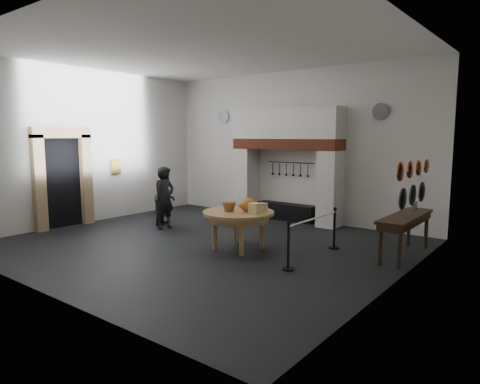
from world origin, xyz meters
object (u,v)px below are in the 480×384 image
Objects in this scene: iron_range at (286,212)px; visitor_near at (165,198)px; side_table at (406,216)px; visitor_far at (166,196)px; barrier_post_far at (334,229)px; barrier_post_near at (288,247)px; work_table at (238,213)px.

visitor_near reaches higher than iron_range.
side_table is (4.10, -1.87, 0.62)m from iron_range.
visitor_far is 5.09m from barrier_post_far.
visitor_far is 1.86× the size of barrier_post_near.
work_table is at bearing -151.44° from side_table.
barrier_post_near is (1.69, -0.61, -0.39)m from work_table.
visitor_near reaches higher than side_table.
visitor_far is (-2.41, -2.73, 0.59)m from iron_range.
iron_range is 1.18× the size of work_table.
side_table is (6.11, 1.26, 0.02)m from visitor_near.
barrier_post_far is (4.65, 0.92, -0.40)m from visitor_near.
work_table is 3.46m from visitor_far.
visitor_near is at bearing -168.75° from barrier_post_far.
barrier_post_near is at bearing -90.00° from barrier_post_far.
barrier_post_far is (1.69, 1.39, -0.39)m from work_table.
visitor_far reaches higher than barrier_post_far.
visitor_far is 0.76× the size of side_table.
barrier_post_near reaches higher than iron_range.
barrier_post_far is at bearing -111.84° from visitor_far.
visitor_far reaches higher than work_table.
work_table is at bearing -132.19° from visitor_far.
work_table is at bearing 160.09° from barrier_post_near.
visitor_near is at bearing -122.80° from iron_range.
barrier_post_far is at bearing 90.00° from barrier_post_near.
barrier_post_far is (-1.47, -0.33, -0.42)m from side_table.
barrier_post_far is at bearing -39.89° from iron_range.
side_table is (6.51, 0.86, 0.03)m from visitor_far.
visitor_far reaches higher than side_table.
barrier_post_far reaches higher than iron_range.
side_table is 2.44× the size of barrier_post_far.
visitor_near is 1.90× the size of barrier_post_far.
side_table reaches higher than iron_range.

